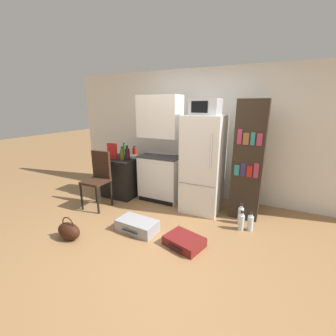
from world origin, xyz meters
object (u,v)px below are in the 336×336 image
at_px(bottle_ketchup_red, 135,151).
at_px(water_bottle_front, 241,222).
at_px(bookshelf, 249,161).
at_px(bottle_green_tall, 124,149).
at_px(water_bottle_back, 241,215).
at_px(kitchen_hutch, 160,153).
at_px(refrigerator, 203,165).
at_px(side_table, 123,176).
at_px(bottle_wine_dark, 127,154).
at_px(bottle_olive_oil, 122,154).
at_px(handbag, 69,231).
at_px(microwave, 206,107).
at_px(chair, 99,175).
at_px(bowl, 134,156).
at_px(suitcase_large_flat, 137,226).
at_px(water_bottle_middle, 250,223).
at_px(cereal_box, 112,151).
at_px(suitcase_small_flat, 184,241).

relative_size(bottle_ketchup_red, water_bottle_front, 0.69).
distance_m(bookshelf, bottle_green_tall, 2.56).
bearing_deg(water_bottle_back, kitchen_hutch, 168.92).
distance_m(kitchen_hutch, refrigerator, 0.88).
height_order(side_table, bottle_wine_dark, bottle_wine_dark).
height_order(bottle_olive_oil, bottle_ketchup_red, bottle_olive_oil).
relative_size(bottle_olive_oil, handbag, 0.70).
bearing_deg(microwave, bottle_green_tall, 171.71).
xyz_separation_m(chair, water_bottle_front, (2.47, 0.26, -0.47)).
bearing_deg(bottle_wine_dark, side_table, 154.11).
xyz_separation_m(bowl, suitcase_large_flat, (0.85, -1.21, -0.71)).
bearing_deg(bottle_wine_dark, bottle_green_tall, 132.92).
height_order(microwave, bottle_olive_oil, microwave).
distance_m(bottle_olive_oil, bottle_green_tall, 0.50).
relative_size(chair, water_bottle_front, 3.34).
relative_size(bottle_green_tall, water_bottle_back, 0.75).
height_order(refrigerator, handbag, refrigerator).
xyz_separation_m(side_table, water_bottle_middle, (2.55, -0.34, -0.27)).
relative_size(bookshelf, cereal_box, 6.30).
distance_m(side_table, bottle_green_tall, 0.60).
xyz_separation_m(bottle_wine_dark, cereal_box, (-0.34, -0.02, 0.03)).
bearing_deg(kitchen_hutch, bookshelf, 1.13).
bearing_deg(suitcase_small_flat, side_table, 163.93).
height_order(side_table, water_bottle_front, side_table).
bearing_deg(bottle_ketchup_red, handbag, -83.96).
xyz_separation_m(bowl, suitcase_small_flat, (1.61, -1.24, -0.74)).
height_order(chair, water_bottle_back, chair).
xyz_separation_m(bottle_green_tall, cereal_box, (0.03, -0.42, 0.05)).
bearing_deg(bottle_ketchup_red, suitcase_large_flat, -55.45).
bearing_deg(water_bottle_back, water_bottle_front, -78.25).
distance_m(bottle_green_tall, handbag, 2.17).
distance_m(bottle_wine_dark, water_bottle_back, 2.31).
bearing_deg(bottle_green_tall, bowl, -26.13).
relative_size(bottle_ketchup_red, chair, 0.21).
bearing_deg(bookshelf, suitcase_large_flat, -137.26).
relative_size(kitchen_hutch, refrigerator, 1.20).
bearing_deg(bottle_wine_dark, bookshelf, 6.38).
xyz_separation_m(suitcase_small_flat, water_bottle_front, (0.61, 0.73, 0.07)).
bearing_deg(bowl, microwave, -3.44).
bearing_deg(water_bottle_middle, suitcase_large_flat, -153.43).
distance_m(cereal_box, suitcase_small_flat, 2.35).
xyz_separation_m(bottle_olive_oil, water_bottle_middle, (2.45, -0.21, -0.76)).
height_order(kitchen_hutch, suitcase_small_flat, kitchen_hutch).
height_order(bottle_ketchup_red, bottle_wine_dark, bottle_wine_dark).
height_order(cereal_box, suitcase_small_flat, cereal_box).
bearing_deg(microwave, kitchen_hutch, 174.62).
distance_m(refrigerator, bottle_ketchup_red, 1.58).
bearing_deg(water_bottle_middle, refrigerator, 156.79).
bearing_deg(bookshelf, bottle_ketchup_red, 176.53).
xyz_separation_m(bowl, water_bottle_back, (2.18, -0.32, -0.66)).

